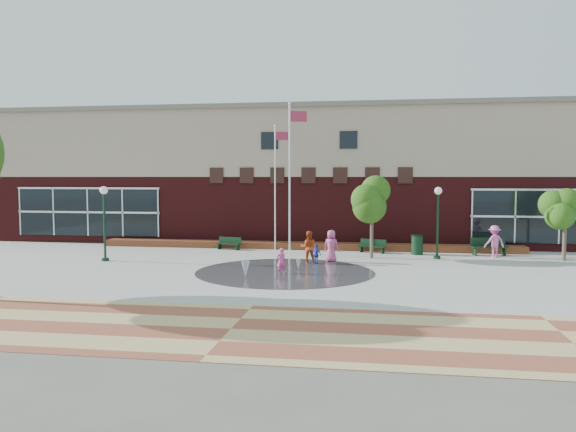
# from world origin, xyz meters

# --- Properties ---
(ground) EXTENTS (120.00, 120.00, 0.00)m
(ground) POSITION_xyz_m (0.00, 0.00, 0.00)
(ground) COLOR #666056
(ground) RESTS_ON ground
(plaza_concrete) EXTENTS (46.00, 18.00, 0.01)m
(plaza_concrete) POSITION_xyz_m (0.00, 4.00, 0.00)
(plaza_concrete) COLOR #A8A8A0
(plaza_concrete) RESTS_ON ground
(paver_band) EXTENTS (46.00, 6.00, 0.01)m
(paver_band) POSITION_xyz_m (0.00, -7.00, 0.00)
(paver_band) COLOR #9C4E36
(paver_band) RESTS_ON ground
(splash_pad) EXTENTS (8.40, 8.40, 0.01)m
(splash_pad) POSITION_xyz_m (0.00, 3.00, 0.00)
(splash_pad) COLOR #383A3D
(splash_pad) RESTS_ON ground
(library_building) EXTENTS (44.40, 10.40, 9.20)m
(library_building) POSITION_xyz_m (0.00, 17.48, 4.64)
(library_building) COLOR #4A1214
(library_building) RESTS_ON ground
(flower_bed) EXTENTS (26.00, 1.20, 0.40)m
(flower_bed) POSITION_xyz_m (0.00, 11.60, 0.00)
(flower_bed) COLOR maroon
(flower_bed) RESTS_ON ground
(flagpole_left) EXTENTS (0.83, 0.41, 7.66)m
(flagpole_left) POSITION_xyz_m (-1.84, 10.96, 4.26)
(flagpole_left) COLOR white
(flagpole_left) RESTS_ON ground
(flagpole_right) EXTENTS (1.05, 0.35, 8.73)m
(flagpole_right) POSITION_xyz_m (-0.62, 8.94, 4.88)
(flagpole_right) COLOR white
(flagpole_right) RESTS_ON ground
(lamp_left) EXTENTS (0.42, 0.42, 4.00)m
(lamp_left) POSITION_xyz_m (-10.03, 5.01, 2.49)
(lamp_left) COLOR black
(lamp_left) RESTS_ON ground
(lamp_right) EXTENTS (0.42, 0.42, 3.95)m
(lamp_right) POSITION_xyz_m (7.56, 8.51, 2.46)
(lamp_right) COLOR black
(lamp_right) RESTS_ON ground
(bench_left) EXTENTS (1.62, 0.83, 0.78)m
(bench_left) POSITION_xyz_m (-4.71, 10.54, 0.25)
(bench_left) COLOR black
(bench_left) RESTS_ON ground
(bench_mid) EXTENTS (1.67, 1.00, 0.81)m
(bench_mid) POSITION_xyz_m (4.04, 10.46, 0.26)
(bench_mid) COLOR black
(bench_mid) RESTS_ON ground
(bench_right) EXTENTS (2.09, 0.94, 1.01)m
(bench_right) POSITION_xyz_m (10.63, 10.31, 0.33)
(bench_right) COLOR black
(bench_right) RESTS_ON ground
(trash_can) EXTENTS (0.71, 0.71, 1.17)m
(trash_can) POSITION_xyz_m (6.60, 10.09, 0.59)
(trash_can) COLOR black
(trash_can) RESTS_ON ground
(tree_mid) EXTENTS (2.66, 2.66, 4.48)m
(tree_mid) POSITION_xyz_m (4.01, 8.17, 3.26)
(tree_mid) COLOR #483B2E
(tree_mid) RESTS_ON ground
(tree_small_right) EXTENTS (2.20, 2.20, 3.77)m
(tree_small_right) POSITION_xyz_m (14.18, 8.80, 2.75)
(tree_small_right) COLOR #483B2E
(tree_small_right) RESTS_ON ground
(water_jet_a) EXTENTS (0.38, 0.38, 0.74)m
(water_jet_a) POSITION_xyz_m (-1.46, 1.15, 0.00)
(water_jet_a) COLOR white
(water_jet_a) RESTS_ON ground
(water_jet_b) EXTENTS (0.23, 0.23, 0.52)m
(water_jet_b) POSITION_xyz_m (0.56, 3.60, 0.00)
(water_jet_b) COLOR white
(water_jet_b) RESTS_ON ground
(child_splash) EXTENTS (0.53, 0.45, 1.23)m
(child_splash) POSITION_xyz_m (-0.08, 2.46, 0.62)
(child_splash) COLOR #E94290
(child_splash) RESTS_ON ground
(adult_red) EXTENTS (0.89, 0.72, 1.69)m
(adult_red) POSITION_xyz_m (0.77, 5.95, 0.85)
(adult_red) COLOR #BF481A
(adult_red) RESTS_ON ground
(adult_pink) EXTENTS (0.96, 0.77, 1.72)m
(adult_pink) POSITION_xyz_m (1.92, 6.49, 0.86)
(adult_pink) COLOR #C34C88
(adult_pink) RESTS_ON ground
(child_blue) EXTENTS (0.65, 0.56, 1.05)m
(child_blue) POSITION_xyz_m (1.23, 5.55, 0.53)
(child_blue) COLOR #3140B2
(child_blue) RESTS_ON ground
(person_bench) EXTENTS (1.32, 1.00, 1.81)m
(person_bench) POSITION_xyz_m (10.76, 9.54, 0.90)
(person_bench) COLOR pink
(person_bench) RESTS_ON ground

